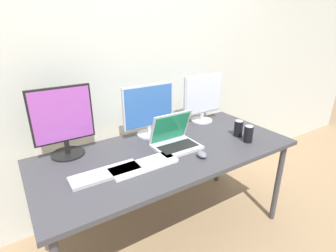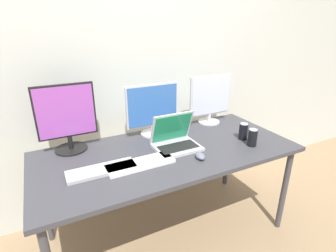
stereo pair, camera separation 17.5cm
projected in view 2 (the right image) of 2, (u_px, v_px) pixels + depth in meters
The scene contains 12 objects.
ground_plane at pixel (168, 232), 2.11m from camera, with size 16.00×16.00×0.00m, color #9E7F5B.
wall_back at pixel (135, 58), 2.11m from camera, with size 7.00×0.08×2.60m, color silver.
work_desk at pixel (168, 157), 1.85m from camera, with size 1.80×0.81×0.74m.
monitor_left at pixel (67, 117), 1.74m from camera, with size 0.39×0.22×0.47m.
monitor_center at pixel (153, 109), 2.01m from camera, with size 0.42×0.19×0.40m.
monitor_right at pixel (210, 99), 2.24m from camera, with size 0.40×0.19×0.42m.
laptop_silver at pixel (175, 140), 1.85m from camera, with size 0.31×0.25×0.25m.
keyboard_main at pixel (141, 164), 1.63m from camera, with size 0.43×0.14×0.02m, color white.
keyboard_aux at pixel (102, 170), 1.56m from camera, with size 0.41×0.14×0.02m, color #B2B2B7.
mouse_by_keyboard at pixel (200, 156), 1.71m from camera, with size 0.06×0.09×0.04m, color slate.
soda_can_near_keyboard at pixel (243, 131), 1.98m from camera, with size 0.07×0.07×0.13m.
soda_can_by_laptop at pixel (252, 138), 1.87m from camera, with size 0.07×0.07×0.13m.
Camera 2 is at (-0.74, -1.46, 1.58)m, focal length 28.00 mm.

